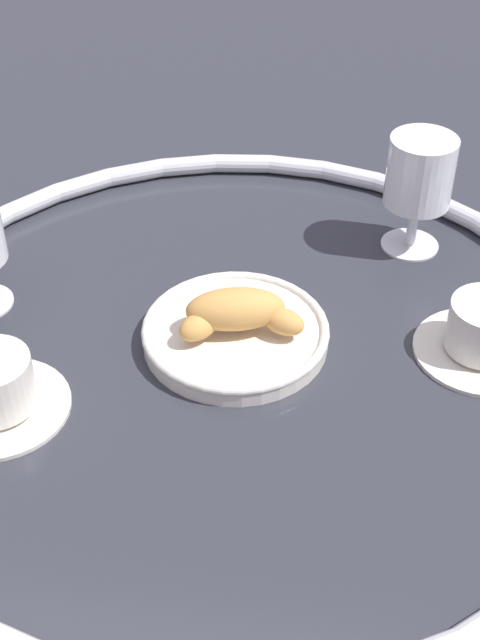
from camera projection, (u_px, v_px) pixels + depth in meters
ground_plane at (233, 353)px, 0.89m from camera, size 2.20×2.20×0.00m
table_chrome_rim at (233, 344)px, 0.88m from camera, size 0.76×0.76×0.02m
pastry_plate at (240, 334)px, 0.90m from camera, size 0.19×0.19×0.02m
croissant_large at (240, 313)px, 0.87m from camera, size 0.13×0.08×0.04m
juice_glass_right at (420, 176)px, 0.98m from camera, size 0.08×0.08×0.14m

